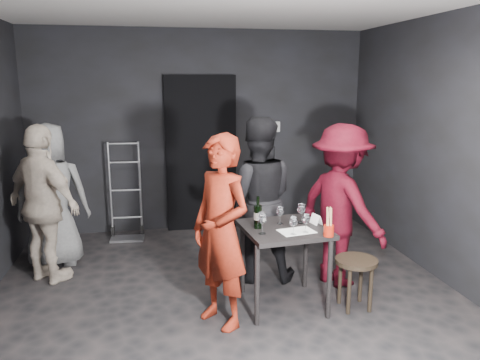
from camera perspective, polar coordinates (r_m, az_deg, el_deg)
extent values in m
cube|color=black|center=(4.40, -1.03, -15.58)|extent=(4.50, 5.00, 0.02)
cube|color=black|center=(6.41, -4.88, 5.92)|extent=(4.50, 0.04, 2.70)
cube|color=black|center=(1.64, 14.13, -13.53)|extent=(4.50, 0.04, 2.70)
cube|color=black|center=(4.86, 26.10, 2.68)|extent=(0.04, 5.00, 2.70)
cube|color=black|center=(6.39, -4.77, 3.19)|extent=(0.95, 0.10, 2.10)
cube|color=#B7B7B2|center=(6.49, 2.69, 6.92)|extent=(0.12, 0.06, 0.12)
cube|color=#B7B7B2|center=(6.54, 4.40, 6.50)|extent=(0.10, 0.06, 0.14)
cylinder|color=#B2B2B7|center=(6.27, -15.53, -1.29)|extent=(0.03, 0.03, 1.26)
cylinder|color=#B2B2B7|center=(6.25, -12.06, -1.15)|extent=(0.03, 0.03, 1.26)
cube|color=#B2B2B7|center=(6.31, -13.57, -6.95)|extent=(0.42, 0.23, 0.03)
cylinder|color=black|center=(6.45, -15.23, -6.00)|extent=(0.04, 0.16, 0.16)
cylinder|color=black|center=(6.43, -11.84, -5.89)|extent=(0.04, 0.16, 0.16)
cube|color=black|center=(4.24, 5.41, -5.98)|extent=(0.72, 0.72, 0.04)
cylinder|color=black|center=(4.01, 2.09, -12.78)|extent=(0.04, 0.04, 0.71)
cylinder|color=black|center=(4.19, 10.85, -11.88)|extent=(0.04, 0.04, 0.71)
cylinder|color=black|center=(4.59, 0.30, -9.46)|extent=(0.04, 0.04, 0.71)
cylinder|color=black|center=(4.74, 8.00, -8.84)|extent=(0.04, 0.04, 0.71)
cylinder|color=black|center=(4.38, 14.00, -9.58)|extent=(0.38, 0.38, 0.04)
cylinder|color=black|center=(4.60, 14.49, -11.82)|extent=(0.04, 0.04, 0.41)
cylinder|color=black|center=(4.52, 12.08, -12.14)|extent=(0.04, 0.04, 0.41)
cylinder|color=black|center=(4.36, 13.15, -13.20)|extent=(0.04, 0.04, 0.41)
cylinder|color=black|center=(4.44, 15.63, -12.84)|extent=(0.04, 0.04, 0.41)
imported|color=maroon|center=(3.86, -2.34, -5.34)|extent=(0.71, 0.77, 1.77)
imported|color=black|center=(4.75, 2.05, -1.14)|extent=(1.00, 0.66, 1.90)
imported|color=#410611|center=(4.75, 12.26, -2.28)|extent=(0.97, 1.26, 1.77)
imported|color=#C4B29E|center=(5.09, -22.85, -2.07)|extent=(1.11, 1.04, 1.76)
imported|color=#616161|center=(5.51, -22.03, -1.25)|extent=(0.85, 0.49, 1.70)
cube|color=white|center=(4.12, 6.90, -6.22)|extent=(0.33, 0.25, 0.00)
cylinder|color=black|center=(4.16, 2.19, -4.53)|extent=(0.07, 0.07, 0.21)
cylinder|color=black|center=(4.12, 2.20, -2.59)|extent=(0.03, 0.03, 0.08)
cylinder|color=white|center=(4.15, 2.19, -4.40)|extent=(0.07, 0.07, 0.07)
cylinder|color=#9C1A0A|center=(4.03, 10.76, -6.09)|extent=(0.09, 0.09, 0.10)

